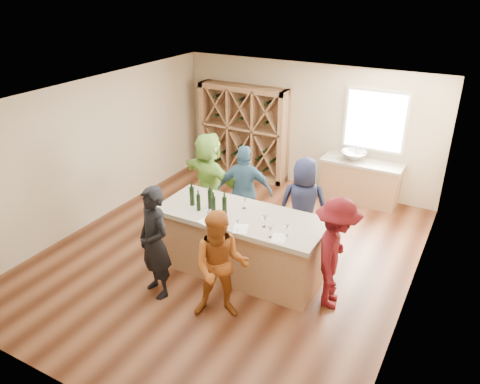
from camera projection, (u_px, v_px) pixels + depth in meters
The scene contains 35 objects.
floor at pixel (230, 256), 8.35m from camera, with size 6.00×7.00×0.10m, color brown.
ceiling at pixel (228, 95), 7.11m from camera, with size 6.00×7.00×0.10m, color white.
wall_back at pixel (308, 126), 10.54m from camera, with size 6.00×0.10×2.80m, color #C6B290.
wall_front at pixel (60, 302), 4.91m from camera, with size 6.00×0.10×2.80m, color #C6B290.
wall_left at pixel (93, 151), 9.06m from camera, with size 0.10×7.00×2.80m, color #C6B290.
wall_right at pixel (422, 225), 6.40m from camera, with size 0.10×7.00×2.80m, color #C6B290.
window_frame at pixel (375, 121), 9.67m from camera, with size 1.30×0.06×1.30m, color white.
window_pane at pixel (375, 121), 9.64m from camera, with size 1.18×0.01×1.18m, color white.
wine_rack at pixel (243, 132), 11.10m from camera, with size 2.20×0.45×2.20m, color #9F714B.
back_counter_base at pixel (360, 183), 10.06m from camera, with size 1.60×0.58×0.86m, color #9F714B.
back_counter_top at pixel (362, 163), 9.87m from camera, with size 1.70×0.62×0.06m, color #A59B87.
sink at pixel (354, 156), 9.90m from camera, with size 0.54×0.54×0.19m, color silver.
faucet at pixel (356, 151), 10.02m from camera, with size 0.02×0.02×0.30m, color silver.
tasting_counter_base at pixel (241, 245), 7.62m from camera, with size 2.60×1.00×1.00m, color #9F714B.
tasting_counter_top at pixel (241, 216), 7.39m from camera, with size 2.72×1.12×0.08m, color #A59B87.
wine_bottle_a at pixel (192, 196), 7.60m from camera, with size 0.08×0.08×0.32m, color black.
wine_bottle_b at pixel (198, 203), 7.44m from camera, with size 0.07×0.07×0.27m, color black.
wine_bottle_c at pixel (210, 199), 7.49m from camera, with size 0.08×0.08×0.33m, color black.
wine_bottle_d at pixel (214, 205), 7.32m from camera, with size 0.07×0.07×0.29m, color black.
wine_bottle_e at pixel (225, 207), 7.27m from camera, with size 0.08×0.08×0.31m, color black.
wine_glass_a at pixel (208, 215), 7.15m from camera, with size 0.07×0.07×0.18m, color white.
wine_glass_b at pixel (237, 225), 6.88m from camera, with size 0.06×0.06×0.17m, color white.
wine_glass_c at pixel (270, 232), 6.70m from camera, with size 0.06×0.06×0.16m, color white.
wine_glass_d at pixel (264, 221), 6.96m from camera, with size 0.08×0.08×0.20m, color white.
wine_glass_e at pixel (286, 230), 6.73m from camera, with size 0.07×0.07×0.18m, color white.
tasting_menu_a at pixel (209, 220), 7.18m from camera, with size 0.23×0.31×0.00m, color white.
tasting_menu_b at pixel (241, 229), 6.95m from camera, with size 0.21×0.29×0.00m, color white.
tasting_menu_c at pixel (278, 238), 6.71m from camera, with size 0.20×0.27×0.00m, color white.
person_near_left at pixel (154, 243), 6.94m from camera, with size 0.65×0.48×1.79m, color black.
person_near_right at pixel (221, 266), 6.50m from camera, with size 0.81×0.44×1.66m, color #994C19.
person_server at pixel (335, 254), 6.72m from camera, with size 1.12×0.52×1.74m, color #590F14.
person_far_mid at pixel (245, 192), 8.59m from camera, with size 1.04×0.53×1.77m, color #335972.
person_far_right at pixel (303, 205), 8.12m from camera, with size 0.85×0.55×1.73m, color #191E38.
person_far_left at pixel (209, 178), 9.05m from camera, with size 1.71×0.61×1.84m, color #8CC64C.
wine_glass_f at pixel (244, 203), 7.51m from camera, with size 0.07×0.07×0.18m, color white.
Camera 1 is at (3.57, -6.10, 4.54)m, focal length 35.00 mm.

